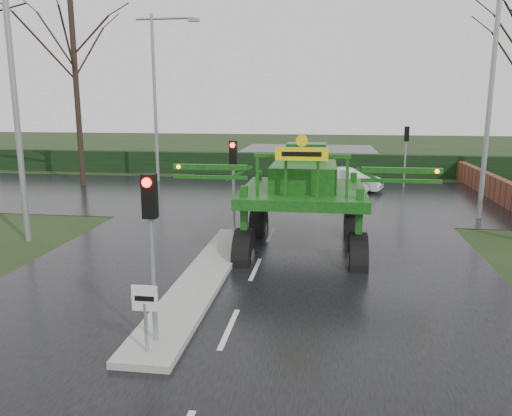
# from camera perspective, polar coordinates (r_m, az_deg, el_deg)

# --- Properties ---
(ground) EXTENTS (140.00, 140.00, 0.00)m
(ground) POSITION_cam_1_polar(r_m,az_deg,el_deg) (11.18, -3.08, -13.69)
(ground) COLOR black
(ground) RESTS_ON ground
(road_main) EXTENTS (14.00, 80.00, 0.02)m
(road_main) POSITION_cam_1_polar(r_m,az_deg,el_deg) (20.56, 2.32, -1.68)
(road_main) COLOR black
(road_main) RESTS_ON ground
(road_cross) EXTENTS (80.00, 12.00, 0.02)m
(road_cross) POSITION_cam_1_polar(r_m,az_deg,el_deg) (26.40, 3.65, 1.35)
(road_cross) COLOR black
(road_cross) RESTS_ON ground
(median_island) EXTENTS (1.20, 10.00, 0.16)m
(median_island) POSITION_cam_1_polar(r_m,az_deg,el_deg) (14.12, -5.93, -7.79)
(median_island) COLOR gray
(median_island) RESTS_ON ground
(hedge_row) EXTENTS (44.00, 0.90, 1.50)m
(hedge_row) POSITION_cam_1_polar(r_m,az_deg,el_deg) (34.19, 4.74, 5.00)
(hedge_row) COLOR black
(hedge_row) RESTS_ON ground
(brick_wall) EXTENTS (0.40, 20.00, 1.20)m
(brick_wall) POSITION_cam_1_polar(r_m,az_deg,el_deg) (27.57, 26.00, 1.86)
(brick_wall) COLOR #592D1E
(brick_wall) RESTS_ON ground
(keep_left_sign) EXTENTS (0.50, 0.07, 1.35)m
(keep_left_sign) POSITION_cam_1_polar(r_m,az_deg,el_deg) (9.76, -12.56, -11.09)
(keep_left_sign) COLOR gray
(keep_left_sign) RESTS_ON ground
(traffic_signal_near) EXTENTS (0.26, 0.33, 3.52)m
(traffic_signal_near) POSITION_cam_1_polar(r_m,az_deg,el_deg) (9.73, -11.95, -1.64)
(traffic_signal_near) COLOR gray
(traffic_signal_near) RESTS_ON ground
(traffic_signal_mid) EXTENTS (0.26, 0.33, 3.52)m
(traffic_signal_mid) POSITION_cam_1_polar(r_m,az_deg,el_deg) (17.83, -2.61, 4.68)
(traffic_signal_mid) COLOR gray
(traffic_signal_mid) RESTS_ON ground
(traffic_signal_far) EXTENTS (0.26, 0.33, 3.52)m
(traffic_signal_far) POSITION_cam_1_polar(r_m,az_deg,el_deg) (30.31, 16.78, 7.16)
(traffic_signal_far) COLOR gray
(traffic_signal_far) RESTS_ON ground
(street_light_left_near) EXTENTS (3.85, 0.30, 10.00)m
(street_light_left_near) POSITION_cam_1_polar(r_m,az_deg,el_deg) (18.91, -25.35, 14.32)
(street_light_left_near) COLOR gray
(street_light_left_near) RESTS_ON ground
(street_light_right) EXTENTS (3.85, 0.30, 10.00)m
(street_light_right) POSITION_cam_1_polar(r_m,az_deg,el_deg) (22.77, 24.66, 13.78)
(street_light_right) COLOR gray
(street_light_right) RESTS_ON ground
(street_light_left_far) EXTENTS (3.85, 0.30, 10.00)m
(street_light_left_far) POSITION_cam_1_polar(r_m,az_deg,el_deg) (31.60, -11.02, 13.79)
(street_light_left_far) COLOR gray
(street_light_left_far) RESTS_ON ground
(tree_left_far) EXTENTS (7.70, 7.70, 13.26)m
(tree_left_far) POSITION_cam_1_polar(r_m,az_deg,el_deg) (31.52, -20.04, 15.42)
(tree_left_far) COLOR black
(tree_left_far) RESTS_ON ground
(crop_sprayer) EXTENTS (8.77, 5.48, 4.90)m
(crop_sprayer) POSITION_cam_1_polar(r_m,az_deg,el_deg) (15.52, -1.26, 2.60)
(crop_sprayer) COLOR black
(crop_sprayer) RESTS_ON ground
(white_sedan) EXTENTS (4.00, 2.37, 1.24)m
(white_sedan) POSITION_cam_1_polar(r_m,az_deg,el_deg) (28.55, 10.39, 1.96)
(white_sedan) COLOR silver
(white_sedan) RESTS_ON ground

